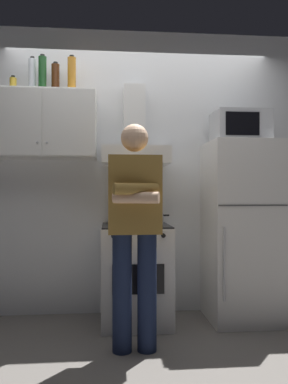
{
  "coord_description": "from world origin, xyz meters",
  "views": [
    {
      "loc": [
        -0.28,
        -3.09,
        1.14
      ],
      "look_at": [
        0.0,
        0.0,
        1.15
      ],
      "focal_mm": 35.62,
      "sensor_mm": 36.0,
      "label": 1
    }
  ],
  "objects_px": {
    "upper_cabinet": "(46,125)",
    "bottle_spice_jar": "(13,84)",
    "range_hood": "(135,143)",
    "person_standing": "(135,226)",
    "refrigerator": "(241,231)",
    "bottle_liquor_amber": "(72,74)",
    "bottle_rum_dark": "(55,78)",
    "bottle_wine_green": "(42,74)",
    "cooking_pot": "(152,219)",
    "microwave": "(240,127)",
    "stove_oven": "(136,274)",
    "bottle_vodka_clear": "(32,75)"
  },
  "relations": [
    {
      "from": "cooking_pot",
      "to": "bottle_spice_jar",
      "type": "bearing_deg",
      "value": 167.83
    },
    {
      "from": "stove_oven",
      "to": "bottle_rum_dark",
      "type": "height_order",
      "value": "bottle_rum_dark"
    },
    {
      "from": "bottle_vodka_clear",
      "to": "microwave",
      "type": "bearing_deg",
      "value": -4.3
    },
    {
      "from": "range_hood",
      "to": "person_standing",
      "type": "bearing_deg",
      "value": -93.91
    },
    {
      "from": "microwave",
      "to": "bottle_vodka_clear",
      "type": "bearing_deg",
      "value": 175.7
    },
    {
      "from": "stove_oven",
      "to": "cooking_pot",
      "type": "bearing_deg",
      "value": -42.49
    },
    {
      "from": "bottle_liquor_amber",
      "to": "upper_cabinet",
      "type": "bearing_deg",
      "value": 173.64
    },
    {
      "from": "bottle_wine_green",
      "to": "bottle_rum_dark",
      "type": "height_order",
      "value": "bottle_wine_green"
    },
    {
      "from": "range_hood",
      "to": "bottle_liquor_amber",
      "type": "distance_m",
      "value": 0.83
    },
    {
      "from": "person_standing",
      "to": "bottle_rum_dark",
      "type": "relative_size",
      "value": 5.94
    },
    {
      "from": "range_hood",
      "to": "cooking_pot",
      "type": "height_order",
      "value": "range_hood"
    },
    {
      "from": "stove_oven",
      "to": "bottle_liquor_amber",
      "type": "xyz_separation_m",
      "value": [
        -0.57,
        0.1,
        1.77
      ]
    },
    {
      "from": "bottle_vodka_clear",
      "to": "bottle_wine_green",
      "type": "bearing_deg",
      "value": -22.69
    },
    {
      "from": "upper_cabinet",
      "to": "cooking_pot",
      "type": "height_order",
      "value": "upper_cabinet"
    },
    {
      "from": "microwave",
      "to": "person_standing",
      "type": "distance_m",
      "value": 1.45
    },
    {
      "from": "cooking_pot",
      "to": "person_standing",
      "type": "bearing_deg",
      "value": -110.3
    },
    {
      "from": "bottle_rum_dark",
      "to": "bottle_liquor_amber",
      "type": "relative_size",
      "value": 0.86
    },
    {
      "from": "bottle_wine_green",
      "to": "bottle_liquor_amber",
      "type": "distance_m",
      "value": 0.26
    },
    {
      "from": "upper_cabinet",
      "to": "bottle_wine_green",
      "type": "height_order",
      "value": "bottle_wine_green"
    },
    {
      "from": "person_standing",
      "to": "bottle_liquor_amber",
      "type": "distance_m",
      "value": 1.57
    },
    {
      "from": "refrigerator",
      "to": "bottle_vodka_clear",
      "type": "distance_m",
      "value": 2.35
    },
    {
      "from": "range_hood",
      "to": "person_standing",
      "type": "distance_m",
      "value": 1.01
    },
    {
      "from": "stove_oven",
      "to": "range_hood",
      "type": "relative_size",
      "value": 1.17
    },
    {
      "from": "bottle_wine_green",
      "to": "stove_oven",
      "type": "bearing_deg",
      "value": -8.23
    },
    {
      "from": "range_hood",
      "to": "bottle_rum_dark",
      "type": "distance_m",
      "value": 0.93
    },
    {
      "from": "refrigerator",
      "to": "bottle_liquor_amber",
      "type": "bearing_deg",
      "value": 176.28
    },
    {
      "from": "stove_oven",
      "to": "microwave",
      "type": "relative_size",
      "value": 1.82
    },
    {
      "from": "bottle_rum_dark",
      "to": "bottle_liquor_amber",
      "type": "xyz_separation_m",
      "value": [
        0.15,
        -0.06,
        0.02
      ]
    },
    {
      "from": "bottle_spice_jar",
      "to": "bottle_rum_dark",
      "type": "xyz_separation_m",
      "value": [
        0.37,
        0.01,
        0.07
      ]
    },
    {
      "from": "upper_cabinet",
      "to": "bottle_spice_jar",
      "type": "height_order",
      "value": "bottle_spice_jar"
    },
    {
      "from": "refrigerator",
      "to": "bottle_wine_green",
      "type": "distance_m",
      "value": 2.27
    },
    {
      "from": "upper_cabinet",
      "to": "person_standing",
      "type": "relative_size",
      "value": 0.55
    },
    {
      "from": "range_hood",
      "to": "bottle_rum_dark",
      "type": "relative_size",
      "value": 2.71
    },
    {
      "from": "bottle_liquor_amber",
      "to": "refrigerator",
      "type": "bearing_deg",
      "value": -3.72
    },
    {
      "from": "microwave",
      "to": "bottle_wine_green",
      "type": "height_order",
      "value": "bottle_wine_green"
    },
    {
      "from": "stove_oven",
      "to": "range_hood",
      "type": "bearing_deg",
      "value": 90.0
    },
    {
      "from": "stove_oven",
      "to": "bottle_liquor_amber",
      "type": "relative_size",
      "value": 2.71
    },
    {
      "from": "bottle_wine_green",
      "to": "bottle_vodka_clear",
      "type": "bearing_deg",
      "value": 157.31
    },
    {
      "from": "upper_cabinet",
      "to": "bottle_vodka_clear",
      "type": "bearing_deg",
      "value": 164.45
    },
    {
      "from": "refrigerator",
      "to": "bottle_wine_green",
      "type": "xyz_separation_m",
      "value": [
        -1.78,
        0.12,
        1.41
      ]
    },
    {
      "from": "refrigerator",
      "to": "cooking_pot",
      "type": "distance_m",
      "value": 0.84
    },
    {
      "from": "refrigerator",
      "to": "person_standing",
      "type": "height_order",
      "value": "person_standing"
    },
    {
      "from": "microwave",
      "to": "bottle_vodka_clear",
      "type": "height_order",
      "value": "bottle_vodka_clear"
    },
    {
      "from": "microwave",
      "to": "bottle_rum_dark",
      "type": "relative_size",
      "value": 1.74
    },
    {
      "from": "upper_cabinet",
      "to": "range_hood",
      "type": "xyz_separation_m",
      "value": [
        0.8,
        0.0,
        -0.15
      ]
    },
    {
      "from": "refrigerator",
      "to": "microwave",
      "type": "relative_size",
      "value": 3.33
    },
    {
      "from": "cooking_pot",
      "to": "stove_oven",
      "type": "bearing_deg",
      "value": 137.51
    },
    {
      "from": "refrigerator",
      "to": "bottle_rum_dark",
      "type": "xyz_separation_m",
      "value": [
        -1.67,
        0.16,
        1.38
      ]
    },
    {
      "from": "bottle_rum_dark",
      "to": "bottle_spice_jar",
      "type": "bearing_deg",
      "value": -178.14
    },
    {
      "from": "upper_cabinet",
      "to": "bottle_rum_dark",
      "type": "xyz_separation_m",
      "value": [
        0.08,
        0.03,
        0.43
      ]
    }
  ]
}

